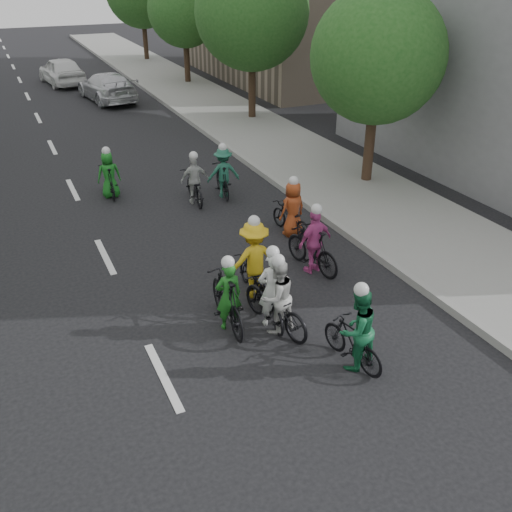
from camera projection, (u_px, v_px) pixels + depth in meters
ground at (163, 377)px, 10.06m from camera, size 120.00×120.00×0.00m
sidewalk_right at (295, 155)px, 21.02m from camera, size 4.00×80.00×0.15m
curb_right at (247, 162)px, 20.29m from camera, size 0.18×80.00×0.18m
bldg_se at (304, 6)px, 33.40m from camera, size 10.00×14.00×8.00m
tree_r_0 at (378, 56)px, 16.77m from camera, size 4.00×4.00×5.97m
tree_r_1 at (252, 12)px, 23.74m from camera, size 4.80×4.80×6.93m
tree_r_2 at (184, 10)px, 31.23m from camera, size 4.00×4.00×5.97m
cyclist_0 at (271, 298)px, 11.31m from camera, size 0.73×1.60×1.75m
cyclist_1 at (355, 335)px, 10.06m from camera, size 0.87×1.55×1.74m
cyclist_2 at (253, 265)px, 12.19m from camera, size 1.16×1.54×1.89m
cyclist_3 at (313, 246)px, 13.19m from camera, size 0.97×1.84×1.71m
cyclist_4 at (292, 214)px, 14.97m from camera, size 0.80×1.68×1.64m
cyclist_5 at (227, 299)px, 11.19m from camera, size 0.67×1.93×1.60m
cyclist_6 at (276, 302)px, 11.09m from camera, size 1.05×2.02×1.69m
cyclist_7 at (223, 176)px, 17.35m from camera, size 1.07×1.71×1.68m
cyclist_8 at (194, 185)px, 16.95m from camera, size 0.87×1.76×1.59m
cyclist_9 at (109, 178)px, 17.35m from camera, size 0.72×1.62×1.58m
follow_car_lead at (107, 87)px, 28.92m from camera, size 2.53×5.03×1.40m
follow_car_trail at (61, 71)px, 32.60m from camera, size 2.37×4.68×1.53m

